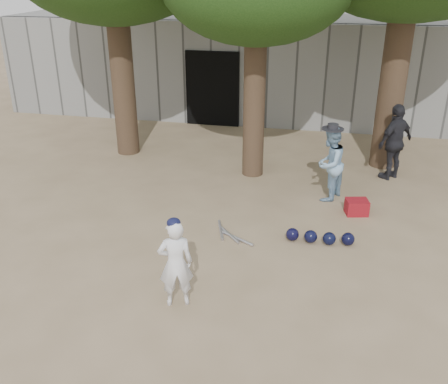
% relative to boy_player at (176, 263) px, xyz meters
% --- Properties ---
extents(ground, '(70.00, 70.00, 0.00)m').
position_rel_boy_player_xyz_m(ground, '(-0.31, 0.89, -0.67)').
color(ground, '#937C5E').
rests_on(ground, ground).
extents(boy_player, '(0.57, 0.48, 1.34)m').
position_rel_boy_player_xyz_m(boy_player, '(0.00, 0.00, 0.00)').
color(boy_player, white).
rests_on(boy_player, ground).
extents(spectator_blue, '(0.84, 0.92, 1.54)m').
position_rel_boy_player_xyz_m(spectator_blue, '(2.02, 4.06, 0.10)').
color(spectator_blue, '#84ACCC').
rests_on(spectator_blue, ground).
extents(spectator_dark, '(1.01, 1.02, 1.72)m').
position_rel_boy_player_xyz_m(spectator_dark, '(3.42, 5.50, 0.19)').
color(spectator_dark, black).
rests_on(spectator_dark, ground).
extents(red_bag, '(0.48, 0.41, 0.30)m').
position_rel_boy_player_xyz_m(red_bag, '(2.61, 3.45, -0.52)').
color(red_bag, maroon).
rests_on(red_bag, ground).
extents(back_building, '(16.00, 5.24, 3.00)m').
position_rel_boy_player_xyz_m(back_building, '(-0.31, 11.22, 0.83)').
color(back_building, gray).
rests_on(back_building, ground).
extents(helmet_row, '(1.19, 0.28, 0.23)m').
position_rel_boy_player_xyz_m(helmet_row, '(1.95, 2.16, -0.56)').
color(helmet_row, black).
rests_on(helmet_row, ground).
extents(bat_pile, '(0.82, 0.80, 0.06)m').
position_rel_boy_player_xyz_m(bat_pile, '(0.34, 2.09, -0.64)').
color(bat_pile, '#B8B7BE').
rests_on(bat_pile, ground).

